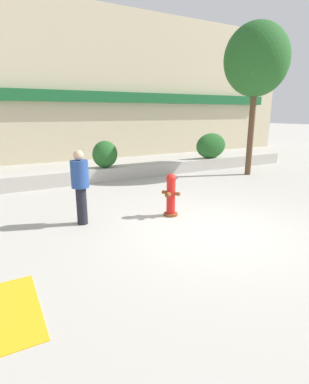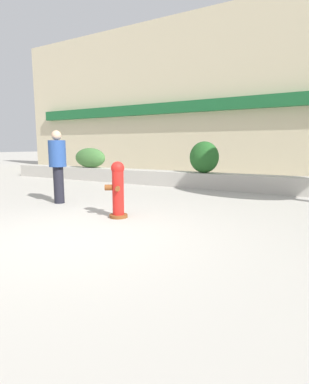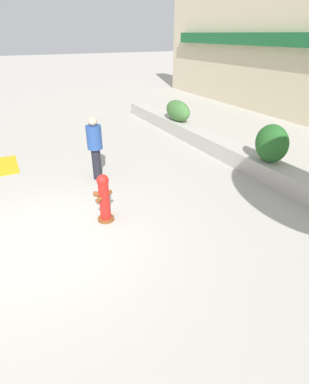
{
  "view_description": "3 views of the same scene",
  "coord_description": "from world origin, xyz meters",
  "px_view_note": "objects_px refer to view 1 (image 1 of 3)",
  "views": [
    {
      "loc": [
        -4.04,
        -4.84,
        2.53
      ],
      "look_at": [
        -0.24,
        2.08,
        0.43
      ],
      "focal_mm": 28.0,
      "sensor_mm": 36.0,
      "label": 1
    },
    {
      "loc": [
        3.19,
        -3.27,
        1.37
      ],
      "look_at": [
        0.38,
        1.66,
        0.49
      ],
      "focal_mm": 28.0,
      "sensor_mm": 36.0,
      "label": 2
    },
    {
      "loc": [
        5.16,
        -0.26,
        3.61
      ],
      "look_at": [
        0.18,
        2.28,
        0.64
      ],
      "focal_mm": 28.0,
      "sensor_mm": 36.0,
      "label": 3
    }
  ],
  "objects_px": {
    "street_tree": "(257,61)",
    "fire_hydrant": "(171,194)",
    "hedge_bush_1": "(105,154)",
    "pedestrian": "(80,183)",
    "hedge_bush_2": "(211,146)"
  },
  "relations": [
    {
      "from": "fire_hydrant",
      "to": "street_tree",
      "type": "relative_size",
      "value": 0.18
    },
    {
      "from": "hedge_bush_1",
      "to": "hedge_bush_2",
      "type": "relative_size",
      "value": 0.64
    },
    {
      "from": "fire_hydrant",
      "to": "hedge_bush_2",
      "type": "bearing_deg",
      "value": 42.87
    },
    {
      "from": "street_tree",
      "to": "fire_hydrant",
      "type": "bearing_deg",
      "value": -152.73
    },
    {
      "from": "hedge_bush_2",
      "to": "pedestrian",
      "type": "bearing_deg",
      "value": -149.63
    },
    {
      "from": "hedge_bush_1",
      "to": "fire_hydrant",
      "type": "bearing_deg",
      "value": -89.7
    },
    {
      "from": "pedestrian",
      "to": "hedge_bush_2",
      "type": "bearing_deg",
      "value": 30.37
    },
    {
      "from": "pedestrian",
      "to": "hedge_bush_1",
      "type": "bearing_deg",
      "value": 63.55
    },
    {
      "from": "hedge_bush_2",
      "to": "street_tree",
      "type": "relative_size",
      "value": 0.27
    },
    {
      "from": "hedge_bush_2",
      "to": "street_tree",
      "type": "distance_m",
      "value": 3.9
    },
    {
      "from": "hedge_bush_1",
      "to": "street_tree",
      "type": "distance_m",
      "value": 6.88
    },
    {
      "from": "street_tree",
      "to": "pedestrian",
      "type": "height_order",
      "value": "street_tree"
    },
    {
      "from": "fire_hydrant",
      "to": "street_tree",
      "type": "distance_m",
      "value": 7.45
    },
    {
      "from": "fire_hydrant",
      "to": "pedestrian",
      "type": "xyz_separation_m",
      "value": [
        -2.12,
        0.49,
        0.44
      ]
    },
    {
      "from": "pedestrian",
      "to": "fire_hydrant",
      "type": "bearing_deg",
      "value": -13.06
    }
  ]
}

